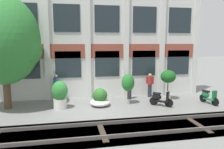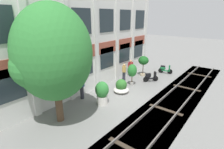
{
  "view_description": "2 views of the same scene",
  "coord_description": "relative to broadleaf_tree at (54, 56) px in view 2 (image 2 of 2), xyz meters",
  "views": [
    {
      "loc": [
        -1.18,
        -11.53,
        3.65
      ],
      "look_at": [
        1.43,
        1.86,
        1.64
      ],
      "focal_mm": 35.0,
      "sensor_mm": 36.0,
      "label": 1
    },
    {
      "loc": [
        -9.46,
        -6.3,
        5.55
      ],
      "look_at": [
        0.04,
        1.18,
        1.44
      ],
      "focal_mm": 28.0,
      "sensor_mm": 36.0,
      "label": 2
    }
  ],
  "objects": [
    {
      "name": "potted_plant_tall_urn",
      "position": [
        6.82,
        -0.38,
        -2.43
      ],
      "size": [
        0.76,
        0.76,
        1.82
      ],
      "color": "gray",
      "rests_on": "ground"
    },
    {
      "name": "rail_tracks",
      "position": [
        4.63,
        -4.18,
        -3.8
      ],
      "size": [
        23.26,
        2.8,
        0.43
      ],
      "color": "#423F3A",
      "rests_on": "ground"
    },
    {
      "name": "resident_watching_tracks",
      "position": [
        7.22,
        0.7,
        -2.82
      ],
      "size": [
        0.47,
        0.34,
        1.59
      ],
      "rotation": [
        0.0,
        0.0,
        -1.06
      ],
      "color": "#282833",
      "rests_on": "ground"
    },
    {
      "name": "broadleaf_tree",
      "position": [
        0.0,
        0.0,
        0.0
      ],
      "size": [
        4.03,
        3.84,
        6.19
      ],
      "color": "#4C3826",
      "rests_on": "ground"
    },
    {
      "name": "potted_plant_low_pan",
      "position": [
        9.61,
        0.12,
        -2.24
      ],
      "size": [
        0.97,
        0.97,
        1.91
      ],
      "color": "tan",
      "rests_on": "ground"
    },
    {
      "name": "scooter_second_parked",
      "position": [
        8.53,
        -1.19,
        -3.23
      ],
      "size": [
        1.12,
        0.96,
        0.98
      ],
      "rotation": [
        0.0,
        0.0,
        5.59
      ],
      "color": "black",
      "rests_on": "ground"
    },
    {
      "name": "resident_near_plants",
      "position": [
        2.59,
        1.05,
        -2.75
      ],
      "size": [
        0.34,
        0.53,
        1.71
      ],
      "rotation": [
        0.0,
        0.0,
        -3.01
      ],
      "color": "#282833",
      "rests_on": "ground"
    },
    {
      "name": "scooter_near_curb",
      "position": [
        11.57,
        -1.28,
        -3.23
      ],
      "size": [
        0.58,
        1.37,
        0.98
      ],
      "rotation": [
        0.0,
        0.0,
        4.93
      ],
      "color": "black",
      "rests_on": "ground"
    },
    {
      "name": "resident_by_doorway",
      "position": [
        8.72,
        0.99,
        -2.82
      ],
      "size": [
        0.46,
        0.34,
        1.59
      ],
      "rotation": [
        0.0,
        0.0,
        -2.15
      ],
      "color": "#282833",
      "rests_on": "ground"
    },
    {
      "name": "ground_plane",
      "position": [
        4.62,
        -1.16,
        -3.67
      ],
      "size": [
        80.0,
        80.0,
        0.0
      ],
      "primitive_type": "plane",
      "color": "slate"
    },
    {
      "name": "potted_plant_fluted_column",
      "position": [
        2.86,
        -0.58,
        -2.84
      ],
      "size": [
        0.88,
        0.88,
        1.56
      ],
      "color": "beige",
      "rests_on": "ground"
    },
    {
      "name": "apartment_facade",
      "position": [
        4.62,
        1.75,
        0.19
      ],
      "size": [
        15.62,
        0.64,
        7.75
      ],
      "color": "silver",
      "rests_on": "ground"
    },
    {
      "name": "potted_plant_wide_bowl",
      "position": [
        5.12,
        -0.51,
        -3.25
      ],
      "size": [
        1.17,
        1.17,
        1.04
      ],
      "color": "beige",
      "rests_on": "ground"
    }
  ]
}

